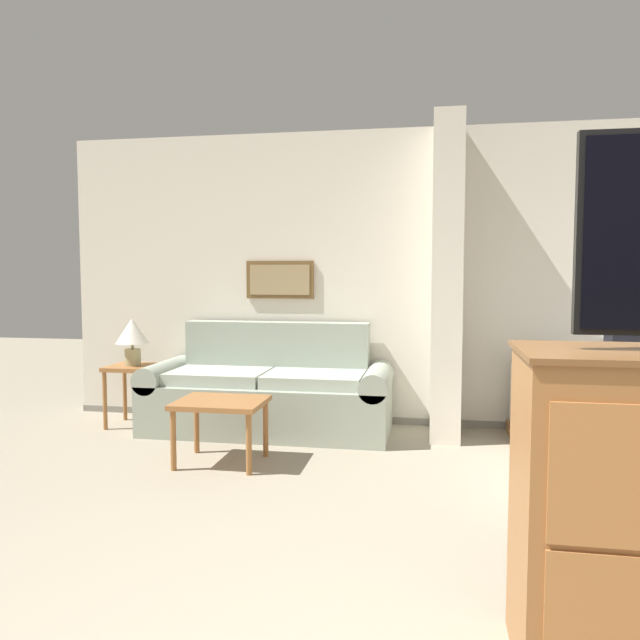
# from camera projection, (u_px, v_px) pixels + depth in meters

# --- Properties ---
(wall_back) EXTENTS (6.38, 0.16, 2.60)m
(wall_back) POSITION_uv_depth(u_px,v_px,m) (414.00, 279.00, 5.51)
(wall_back) COLOR silver
(wall_back) RESTS_ON ground_plane
(wall_partition_pillar) EXTENTS (0.24, 0.64, 2.60)m
(wall_partition_pillar) POSITION_uv_depth(u_px,v_px,m) (446.00, 279.00, 5.09)
(wall_partition_pillar) COLOR silver
(wall_partition_pillar) RESTS_ON ground_plane
(couch) EXTENTS (2.08, 0.84, 0.91)m
(couch) POSITION_uv_depth(u_px,v_px,m) (269.00, 393.00, 5.33)
(couch) COLOR #99A393
(couch) RESTS_ON ground_plane
(coffee_table) EXTENTS (0.62, 0.51, 0.45)m
(coffee_table) POSITION_uv_depth(u_px,v_px,m) (221.00, 409.00, 4.40)
(coffee_table) COLOR #996033
(coffee_table) RESTS_ON ground_plane
(side_table) EXTENTS (0.41, 0.41, 0.54)m
(side_table) POSITION_uv_depth(u_px,v_px,m) (133.00, 376.00, 5.49)
(side_table) COLOR #996033
(side_table) RESTS_ON ground_plane
(table_lamp) EXTENTS (0.29, 0.29, 0.41)m
(table_lamp) POSITION_uv_depth(u_px,v_px,m) (132.00, 334.00, 5.46)
(table_lamp) COLOR tan
(table_lamp) RESTS_ON side_table
(bed) EXTENTS (1.47, 2.08, 0.60)m
(bed) POSITION_uv_depth(u_px,v_px,m) (637.00, 428.00, 4.20)
(bed) COLOR #996033
(bed) RESTS_ON ground_plane
(backpack) EXTENTS (0.32, 0.25, 0.45)m
(backpack) POSITION_uv_depth(u_px,v_px,m) (633.00, 349.00, 4.25)
(backpack) COLOR black
(backpack) RESTS_ON bed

